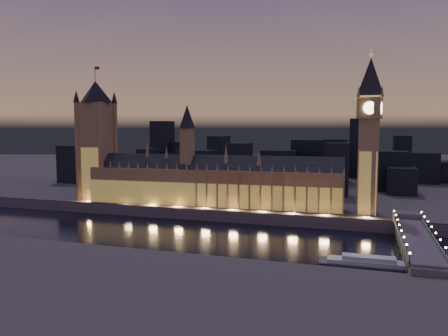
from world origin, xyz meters
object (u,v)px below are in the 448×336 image
(palace_of_westminster, at_px, (210,182))
(westminster_bridge, at_px, (415,242))
(river_boat, at_px, (369,262))
(elizabeth_tower, at_px, (369,122))
(victoria_tower, at_px, (97,134))

(palace_of_westminster, distance_m, westminster_bridge, 156.71)
(palace_of_westminster, xyz_separation_m, river_boat, (117.01, -94.82, -24.81))
(palace_of_westminster, xyz_separation_m, elizabeth_tower, (116.49, 0.17, 45.46))
(elizabeth_tower, height_order, westminster_bridge, elizabeth_tower)
(victoria_tower, bearing_deg, westminster_bridge, -15.08)
(elizabeth_tower, bearing_deg, victoria_tower, -180.00)
(elizabeth_tower, bearing_deg, westminster_bridge, -69.42)
(palace_of_westminster, relative_size, river_boat, 4.18)
(victoria_tower, bearing_deg, palace_of_westminster, -0.09)
(palace_of_westminster, distance_m, victoria_tower, 107.89)
(victoria_tower, relative_size, elizabeth_tower, 0.97)
(palace_of_westminster, height_order, victoria_tower, victoria_tower)
(westminster_bridge, distance_m, river_boat, 38.39)
(westminster_bridge, xyz_separation_m, river_boat, (-24.03, -29.61, -4.44))
(river_boat, bearing_deg, westminster_bridge, 50.94)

